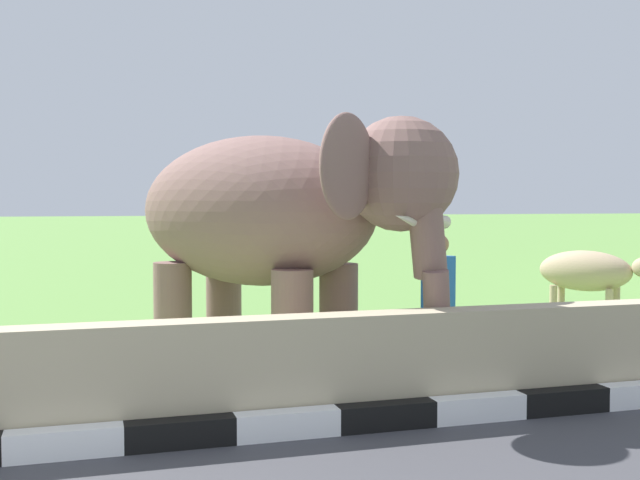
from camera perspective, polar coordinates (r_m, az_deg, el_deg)
name	(u,v)px	position (r m, az deg, el deg)	size (l,w,h in m)	color
barrier_parapet	(188,379)	(6.86, -9.66, -10.00)	(28.00, 0.36, 1.00)	tan
elephant	(280,215)	(8.66, -2.93, 1.84)	(3.73, 3.91, 2.87)	#7E5C56
person_handler	(438,298)	(8.90, 8.65, -4.25)	(0.57, 0.49, 1.66)	navy
cow_near	(588,273)	(13.32, 19.00, -2.27)	(1.46, 1.77, 1.23)	tan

